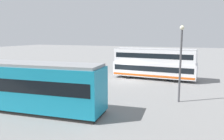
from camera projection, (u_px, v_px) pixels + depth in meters
name	position (u px, v px, depth m)	size (l,w,h in m)	color
ground_plane	(126.00, 81.00, 26.97)	(160.00, 160.00, 0.00)	gray
double_decker_bus	(154.00, 64.00, 27.73)	(10.28, 2.95, 3.84)	white
tram_yellow	(16.00, 85.00, 16.45)	(13.66, 3.83, 3.54)	teal
pedestrian_near_railing	(77.00, 77.00, 24.56)	(0.44, 0.44, 1.61)	#4C3F2D
pedestrian_crossing	(88.00, 87.00, 19.32)	(0.39, 0.39, 1.69)	black
pedestrian_railing	(57.00, 82.00, 22.50)	(8.66, 0.34, 1.08)	gray
info_sign	(30.00, 72.00, 23.19)	(1.09, 0.26, 2.42)	slate
street_lamp	(181.00, 58.00, 17.85)	(0.36, 0.36, 6.25)	#4C4C51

